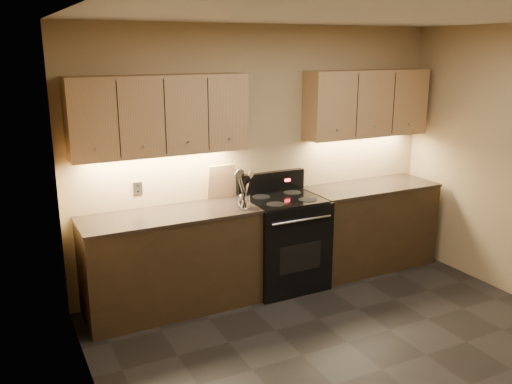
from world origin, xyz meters
TOP-DOWN VIEW (x-y plane):
  - floor at (0.00, 0.00)m, footprint 4.00×4.00m
  - ceiling at (0.00, 0.00)m, footprint 4.00×4.00m
  - wall_back at (0.00, 2.00)m, footprint 4.00×0.04m
  - wall_left at (-2.00, 0.00)m, footprint 0.04×4.00m
  - counter_left at (-1.10, 1.70)m, footprint 1.62×0.62m
  - counter_right at (1.18, 1.70)m, footprint 1.46×0.62m
  - stove at (0.08, 1.68)m, footprint 0.76×0.68m
  - upper_cab_left at (-1.10, 1.85)m, footprint 1.60×0.30m
  - upper_cab_right at (1.18, 1.85)m, footprint 1.44×0.30m
  - outlet_plate at (-1.30, 1.99)m, footprint 0.08×0.01m
  - utensil_crock at (-0.42, 1.56)m, footprint 0.14×0.14m
  - cutting_board at (-0.48, 1.96)m, footprint 0.28×0.10m
  - wooden_spoon at (-0.44, 1.56)m, footprint 0.18×0.11m
  - black_spoon at (-0.42, 1.58)m, footprint 0.07×0.15m
  - black_turner at (-0.42, 1.54)m, footprint 0.13×0.19m
  - steel_spatula at (-0.40, 1.56)m, footprint 0.20×0.11m
  - steel_skimmer at (-0.38, 1.55)m, footprint 0.18×0.10m

SIDE VIEW (x-z plane):
  - floor at x=0.00m, z-range 0.00..0.00m
  - counter_left at x=-1.10m, z-range 0.00..0.93m
  - counter_right at x=1.18m, z-range 0.00..0.93m
  - stove at x=0.08m, z-range -0.09..1.05m
  - utensil_crock at x=-0.42m, z-range 0.92..1.06m
  - black_spoon at x=-0.42m, z-range 0.94..1.25m
  - cutting_board at x=-0.48m, z-range 0.93..1.28m
  - black_turner at x=-0.42m, z-range 0.94..1.29m
  - wooden_spoon at x=-0.44m, z-range 0.95..1.29m
  - outlet_plate at x=-1.30m, z-range 1.06..1.18m
  - steel_skimmer at x=-0.38m, z-range 0.94..1.30m
  - steel_spatula at x=-0.40m, z-range 0.94..1.30m
  - wall_back at x=0.00m, z-range 0.00..2.60m
  - wall_left at x=-2.00m, z-range 0.00..2.60m
  - upper_cab_left at x=-1.10m, z-range 1.45..2.15m
  - upper_cab_right at x=1.18m, z-range 1.45..2.15m
  - ceiling at x=0.00m, z-range 2.60..2.60m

